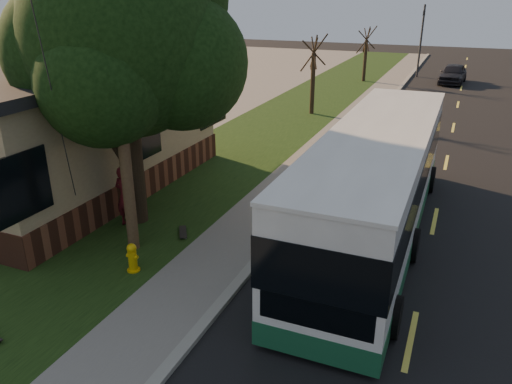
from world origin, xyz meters
TOP-DOWN VIEW (x-y plane):
  - ground at (0.00, 0.00)m, footprint 120.00×120.00m
  - road at (4.00, 10.00)m, footprint 8.00×80.00m
  - curb at (0.00, 10.00)m, footprint 0.25×80.00m
  - sidewalk at (-1.00, 10.00)m, footprint 2.00×80.00m
  - grass_verge at (-4.50, 10.00)m, footprint 5.00×80.00m
  - building_lot at (-14.50, 10.00)m, footprint 15.00×80.00m
  - fire_hydrant at (-2.60, 0.00)m, footprint 0.32×0.32m
  - utility_pole at (-3.31, 0.99)m, footprint 2.86×3.21m
  - leafy_tree at (-4.17, 2.65)m, footprint 6.30×6.00m
  - bare_tree_near at (-3.50, 18.00)m, footprint 1.38×1.21m
  - bare_tree_far at (-3.00, 30.00)m, footprint 1.38×1.21m
  - traffic_signal at (0.50, 34.00)m, footprint 0.18×0.22m
  - transit_bus at (2.42, 4.24)m, footprint 2.67×11.57m
  - skateboarder at (-4.28, 2.09)m, footprint 0.69×0.48m
  - skateboard_main at (-2.50, 2.20)m, footprint 0.58×0.77m
  - dumpster at (-9.46, 8.28)m, footprint 1.73×1.50m
  - distant_car at (3.26, 31.90)m, footprint 2.04×4.33m

SIDE VIEW (x-z plane):
  - ground at x=0.00m, z-range 0.00..0.00m
  - road at x=4.00m, z-range 0.00..0.01m
  - building_lot at x=-14.50m, z-range 0.00..0.04m
  - grass_verge at x=-4.50m, z-range 0.00..0.07m
  - sidewalk at x=-1.00m, z-range 0.00..0.08m
  - curb at x=0.00m, z-range 0.00..0.12m
  - skateboard_main at x=-2.50m, z-range 0.09..0.16m
  - fire_hydrant at x=-2.60m, z-range 0.06..0.80m
  - dumpster at x=-9.46m, z-range 0.04..1.37m
  - distant_car at x=3.26m, z-range 0.00..1.43m
  - skateboarder at x=-4.28m, z-range 0.07..1.89m
  - transit_bus at x=2.42m, z-range 0.10..3.24m
  - bare_tree_far at x=-3.00m, z-range -0.01..4.02m
  - bare_tree_near at x=-3.50m, z-range 0.00..4.30m
  - traffic_signal at x=0.50m, z-range 0.41..5.91m
  - utility_pole at x=-3.31m, z-range 0.10..9.17m
  - leafy_tree at x=-4.17m, z-range 1.27..9.07m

